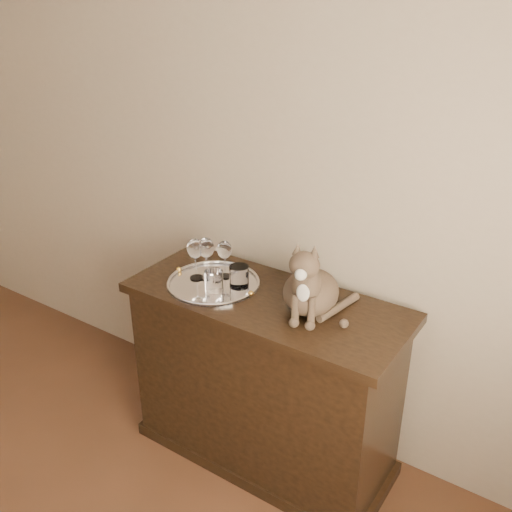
{
  "coord_description": "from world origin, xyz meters",
  "views": [
    {
      "loc": [
        1.71,
        0.21,
        2.02
      ],
      "look_at": [
        0.55,
        1.95,
        1.02
      ],
      "focal_mm": 40.0,
      "sensor_mm": 36.0,
      "label": 1
    }
  ],
  "objects_px": {
    "wine_glass_b": "(225,259)",
    "cat": "(312,273)",
    "sideboard": "(265,381)",
    "tray": "(213,284)",
    "tumbler_c": "(239,276)",
    "tumbler_a": "(214,281)",
    "wine_glass_d": "(206,258)",
    "wine_glass_c": "(196,259)"
  },
  "relations": [
    {
      "from": "wine_glass_b",
      "to": "cat",
      "type": "relative_size",
      "value": 0.51
    },
    {
      "from": "sideboard",
      "to": "tray",
      "type": "distance_m",
      "value": 0.5
    },
    {
      "from": "tumbler_c",
      "to": "cat",
      "type": "height_order",
      "value": "cat"
    },
    {
      "from": "sideboard",
      "to": "tumbler_c",
      "type": "xyz_separation_m",
      "value": [
        -0.14,
        0.01,
        0.48
      ]
    },
    {
      "from": "tumbler_a",
      "to": "wine_glass_d",
      "type": "bearing_deg",
      "value": 142.48
    },
    {
      "from": "sideboard",
      "to": "cat",
      "type": "distance_m",
      "value": 0.63
    },
    {
      "from": "wine_glass_c",
      "to": "wine_glass_d",
      "type": "xyz_separation_m",
      "value": [
        0.04,
        0.03,
        0.0
      ]
    },
    {
      "from": "tumbler_a",
      "to": "cat",
      "type": "xyz_separation_m",
      "value": [
        0.41,
        0.09,
        0.12
      ]
    },
    {
      "from": "wine_glass_d",
      "to": "wine_glass_b",
      "type": "bearing_deg",
      "value": 41.39
    },
    {
      "from": "sideboard",
      "to": "wine_glass_b",
      "type": "xyz_separation_m",
      "value": [
        -0.24,
        0.05,
        0.52
      ]
    },
    {
      "from": "wine_glass_c",
      "to": "wine_glass_b",
      "type": "bearing_deg",
      "value": 40.21
    },
    {
      "from": "wine_glass_b",
      "to": "tumbler_a",
      "type": "xyz_separation_m",
      "value": [
        0.04,
        -0.12,
        -0.04
      ]
    },
    {
      "from": "sideboard",
      "to": "wine_glass_c",
      "type": "bearing_deg",
      "value": -174.22
    },
    {
      "from": "wine_glass_c",
      "to": "wine_glass_d",
      "type": "bearing_deg",
      "value": 38.2
    },
    {
      "from": "sideboard",
      "to": "tumbler_a",
      "type": "bearing_deg",
      "value": -159.41
    },
    {
      "from": "tray",
      "to": "wine_glass_b",
      "type": "height_order",
      "value": "wine_glass_b"
    },
    {
      "from": "sideboard",
      "to": "tray",
      "type": "height_order",
      "value": "tray"
    },
    {
      "from": "tray",
      "to": "tumbler_c",
      "type": "bearing_deg",
      "value": 19.18
    },
    {
      "from": "sideboard",
      "to": "tumbler_a",
      "type": "relative_size",
      "value": 13.48
    },
    {
      "from": "sideboard",
      "to": "wine_glass_d",
      "type": "relative_size",
      "value": 6.3
    },
    {
      "from": "tumbler_a",
      "to": "tumbler_c",
      "type": "relative_size",
      "value": 0.94
    },
    {
      "from": "wine_glass_c",
      "to": "cat",
      "type": "relative_size",
      "value": 0.56
    },
    {
      "from": "wine_glass_b",
      "to": "tumbler_a",
      "type": "distance_m",
      "value": 0.14
    },
    {
      "from": "cat",
      "to": "wine_glass_c",
      "type": "bearing_deg",
      "value": 170.25
    },
    {
      "from": "wine_glass_b",
      "to": "wine_glass_c",
      "type": "distance_m",
      "value": 0.12
    },
    {
      "from": "wine_glass_d",
      "to": "tumbler_c",
      "type": "height_order",
      "value": "wine_glass_d"
    },
    {
      "from": "cat",
      "to": "wine_glass_d",
      "type": "bearing_deg",
      "value": 167.36
    },
    {
      "from": "wine_glass_d",
      "to": "tumbler_a",
      "type": "relative_size",
      "value": 2.14
    },
    {
      "from": "sideboard",
      "to": "cat",
      "type": "xyz_separation_m",
      "value": [
        0.2,
        0.01,
        0.59
      ]
    },
    {
      "from": "tumbler_a",
      "to": "cat",
      "type": "bearing_deg",
      "value": 12.53
    },
    {
      "from": "wine_glass_b",
      "to": "tumbler_c",
      "type": "height_order",
      "value": "wine_glass_b"
    },
    {
      "from": "wine_glass_d",
      "to": "tumbler_c",
      "type": "distance_m",
      "value": 0.17
    },
    {
      "from": "wine_glass_d",
      "to": "sideboard",
      "type": "bearing_deg",
      "value": 1.06
    },
    {
      "from": "tumbler_a",
      "to": "wine_glass_c",
      "type": "bearing_deg",
      "value": 161.5
    },
    {
      "from": "wine_glass_c",
      "to": "tumbler_c",
      "type": "bearing_deg",
      "value": 12.0
    },
    {
      "from": "wine_glass_b",
      "to": "tumbler_a",
      "type": "height_order",
      "value": "wine_glass_b"
    },
    {
      "from": "wine_glass_d",
      "to": "tumbler_a",
      "type": "distance_m",
      "value": 0.13
    },
    {
      "from": "tray",
      "to": "cat",
      "type": "relative_size",
      "value": 1.19
    },
    {
      "from": "sideboard",
      "to": "wine_glass_d",
      "type": "height_order",
      "value": "wine_glass_d"
    },
    {
      "from": "tray",
      "to": "wine_glass_d",
      "type": "height_order",
      "value": "wine_glass_d"
    },
    {
      "from": "cat",
      "to": "tumbler_c",
      "type": "bearing_deg",
      "value": 166.09
    },
    {
      "from": "sideboard",
      "to": "tumbler_c",
      "type": "distance_m",
      "value": 0.5
    }
  ]
}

